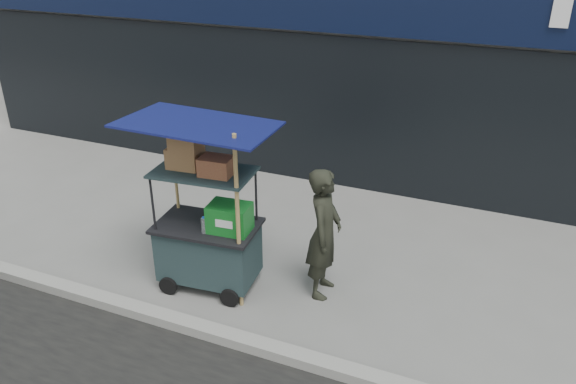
% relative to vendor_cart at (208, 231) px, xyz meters
% --- Properties ---
extents(ground, '(80.00, 80.00, 0.00)m').
position_rel_vendor_cart_xyz_m(ground, '(1.12, -0.63, -0.74)').
color(ground, slate).
rests_on(ground, ground).
extents(curb, '(80.00, 0.18, 0.12)m').
position_rel_vendor_cart_xyz_m(curb, '(1.12, -0.83, -0.68)').
color(curb, gray).
rests_on(curb, ground).
extents(vendor_cart, '(1.66, 1.24, 2.10)m').
position_rel_vendor_cart_xyz_m(vendor_cart, '(0.00, 0.00, 0.00)').
color(vendor_cart, '#1B2E2F').
rests_on(vendor_cart, ground).
extents(vendor_man, '(0.43, 0.60, 1.56)m').
position_rel_vendor_cart_xyz_m(vendor_man, '(1.27, 0.38, 0.04)').
color(vendor_man, black).
rests_on(vendor_man, ground).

